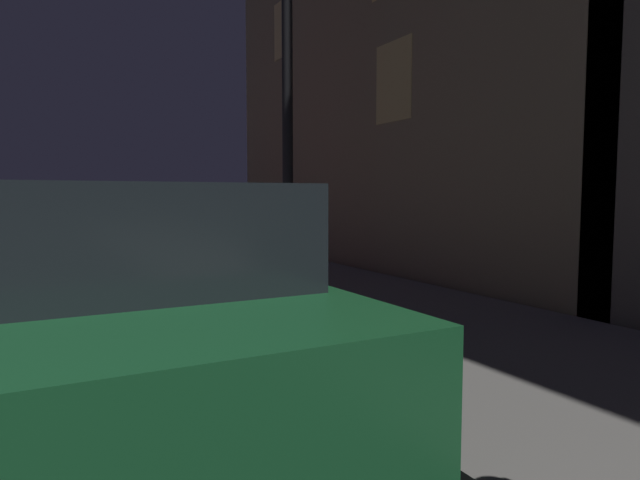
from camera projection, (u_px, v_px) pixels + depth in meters
name	position (u px, v px, depth m)	size (l,w,h in m)	color
car_green	(126.00, 304.00, 3.36)	(2.04, 4.03, 1.43)	#19592D
car_red	(63.00, 235.00, 9.36)	(2.02, 4.33, 1.43)	maroon
car_silver	(50.00, 219.00, 14.93)	(2.23, 4.35, 1.43)	#B7B7BF
street_lamp	(287.00, 34.00, 8.08)	(0.44, 0.44, 5.40)	black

